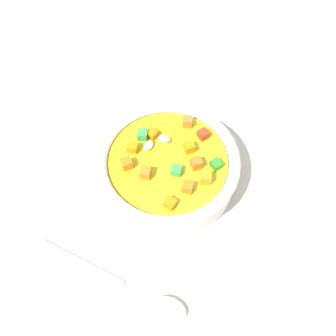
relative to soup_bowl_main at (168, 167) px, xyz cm
name	(u,v)px	position (x,y,z in cm)	size (l,w,h in cm)	color
ground_plane	(168,180)	(0.01, 0.00, -4.11)	(140.00, 140.00, 2.00)	#BAB2A0
soup_bowl_main	(168,167)	(0.00, 0.00, 0.00)	(19.90, 19.90, 6.50)	white
spoon	(133,288)	(11.64, 11.88, -2.64)	(13.36, 18.33, 1.08)	silver
side_bowl_small	(330,149)	(-22.78, 8.64, -0.86)	(11.55, 11.55, 4.35)	white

